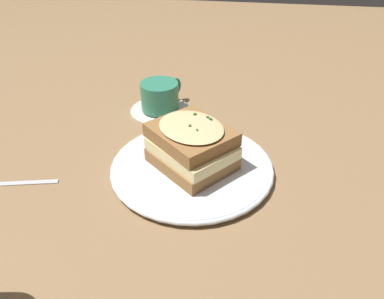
# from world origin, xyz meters

# --- Properties ---
(ground_plane) EXTENTS (2.40, 2.40, 0.00)m
(ground_plane) POSITION_xyz_m (0.00, 0.00, 0.00)
(ground_plane) COLOR olive
(dinner_plate) EXTENTS (0.26, 0.26, 0.01)m
(dinner_plate) POSITION_xyz_m (0.02, 0.02, 0.01)
(dinner_plate) COLOR white
(dinner_plate) RESTS_ON ground_plane
(sandwich) EXTENTS (0.16, 0.16, 0.07)m
(sandwich) POSITION_xyz_m (0.03, 0.02, 0.05)
(sandwich) COLOR olive
(sandwich) RESTS_ON dinner_plate
(teacup_with_saucer) EXTENTS (0.13, 0.12, 0.06)m
(teacup_with_saucer) POSITION_xyz_m (0.22, 0.12, 0.03)
(teacup_with_saucer) COLOR silver
(teacup_with_saucer) RESTS_ON ground_plane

